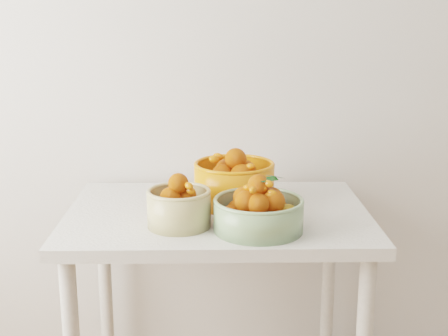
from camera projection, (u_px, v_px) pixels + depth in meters
The scene contains 4 objects.
table at pixel (218, 238), 2.10m from camera, with size 1.00×0.70×0.75m.
bowl_cream at pixel (179, 206), 1.91m from camera, with size 0.26×0.26×0.17m.
bowl_green at pixel (259, 211), 1.88m from camera, with size 0.34×0.34×0.18m.
bowl_orange at pixel (234, 182), 2.13m from camera, with size 0.35×0.35×0.20m.
Camera 1 is at (-0.29, -0.38, 1.40)m, focal length 50.00 mm.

